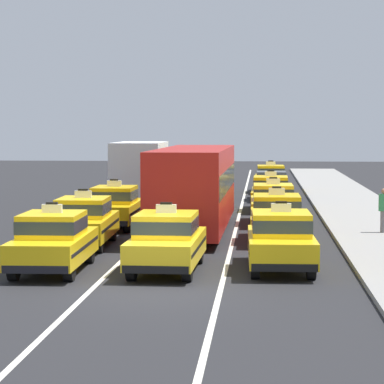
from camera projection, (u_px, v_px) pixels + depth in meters
The scene contains 19 objects.
ground_plane at pixel (154, 292), 21.50m from camera, with size 160.00×160.00×0.00m, color #232326.
lane_stripe_left_center at pixel (172, 212), 41.51m from camera, with size 0.14×80.00×0.01m, color silver.
lane_stripe_center_right at pixel (240, 213), 41.26m from camera, with size 0.14×80.00×0.01m, color silver.
sidewalk_curb at pixel (374, 224), 35.84m from camera, with size 4.00×90.00×0.15m, color gray.
taxi_left_nearest at pixel (53, 241), 24.48m from camera, with size 1.92×4.60×1.96m.
taxi_left_second at pixel (84, 221), 29.58m from camera, with size 1.95×4.61×1.96m.
taxi_left_third at pixel (115, 206), 35.03m from camera, with size 1.83×4.57×1.96m.
box_truck_left_fourth at pixel (142, 172), 43.53m from camera, with size 2.37×6.99×3.27m.
taxi_left_fifth at pixel (158, 181), 50.64m from camera, with size 1.95×4.61×1.96m.
taxi_center_nearest at pixel (167, 241), 24.45m from camera, with size 1.92×4.60×1.96m.
bus_center_second at pixel (195, 185), 33.48m from camera, with size 2.65×11.23×3.22m.
taxi_center_third at pixel (208, 192), 42.60m from camera, with size 1.93×4.60×1.96m.
taxi_right_nearest at pixel (281, 239), 24.77m from camera, with size 1.92×4.60×1.96m.
taxi_right_second at pixel (276, 217), 30.80m from camera, with size 1.86×4.58×1.96m.
taxi_right_third at pixel (273, 203), 36.36m from camera, with size 1.87×4.58×1.96m.
taxi_right_fourth at pixel (271, 193), 42.05m from camera, with size 1.87×4.58×1.96m.
sedan_right_fifth at pixel (271, 185), 48.07m from camera, with size 1.83×4.33×1.58m.
taxi_right_sixth at pixel (271, 178), 53.63m from camera, with size 1.89×4.59×1.96m.
pedestrian_trailing at pixel (384, 210), 32.28m from camera, with size 0.36×0.24×1.63m.
Camera 1 is at (2.60, -21.12, 4.06)m, focal length 82.42 mm.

